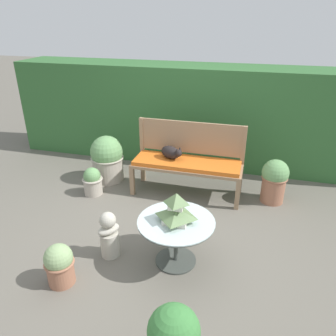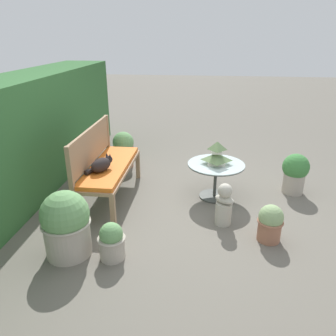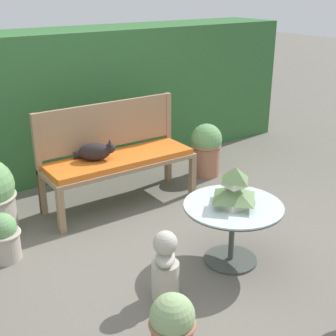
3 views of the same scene
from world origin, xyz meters
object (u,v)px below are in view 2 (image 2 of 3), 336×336
(potted_plant_bench_right, at_px, (66,224))
(potted_plant_bench_left, at_px, (112,241))
(garden_bench, at_px, (110,169))
(cat, at_px, (101,165))
(potted_plant_patio_mid, at_px, (124,148))
(patio_table, at_px, (216,171))
(pagoda_birdhouse, at_px, (217,155))
(garden_bust, at_px, (224,205))
(potted_plant_table_near, at_px, (295,172))
(potted_plant_path_edge, at_px, (270,223))

(potted_plant_bench_right, bearing_deg, potted_plant_bench_left, -92.68)
(garden_bench, xyz_separation_m, cat, (-0.24, 0.04, 0.16))
(potted_plant_patio_mid, bearing_deg, patio_table, -122.51)
(pagoda_birdhouse, distance_m, potted_plant_bench_right, 2.19)
(garden_bench, distance_m, pagoda_birdhouse, 1.48)
(garden_bust, distance_m, potted_plant_bench_left, 1.43)
(garden_bench, bearing_deg, potted_plant_table_near, -79.45)
(cat, xyz_separation_m, potted_plant_bench_left, (-1.07, -0.41, -0.41))
(pagoda_birdhouse, height_order, garden_bust, pagoda_birdhouse)
(patio_table, xyz_separation_m, garden_bust, (-0.71, -0.09, -0.15))
(potted_plant_table_near, bearing_deg, pagoda_birdhouse, 103.39)
(potted_plant_patio_mid, bearing_deg, garden_bench, -174.72)
(pagoda_birdhouse, distance_m, potted_plant_table_near, 1.23)
(cat, xyz_separation_m, patio_table, (0.45, -1.50, -0.21))
(garden_bench, xyz_separation_m, potted_plant_bench_right, (-1.29, 0.11, -0.09))
(cat, height_order, patio_table, cat)
(cat, relative_size, patio_table, 0.46)
(potted_plant_bench_right, bearing_deg, potted_plant_table_near, -56.83)
(potted_plant_bench_left, bearing_deg, potted_plant_path_edge, -72.91)
(pagoda_birdhouse, bearing_deg, potted_plant_path_edge, -149.44)
(garden_bust, height_order, potted_plant_path_edge, garden_bust)
(garden_bench, height_order, patio_table, garden_bench)
(potted_plant_path_edge, xyz_separation_m, potted_plant_bench_right, (-0.49, 2.16, 0.14))
(garden_bust, xyz_separation_m, potted_plant_table_near, (0.99, -1.06, 0.06))
(potted_plant_path_edge, xyz_separation_m, potted_plant_patio_mid, (2.01, 2.16, 0.11))
(potted_plant_bench_left, bearing_deg, pagoda_birdhouse, -35.50)
(patio_table, relative_size, garden_bust, 1.46)
(garden_bench, distance_m, garden_bust, 1.64)
(garden_bench, relative_size, garden_bust, 2.88)
(patio_table, height_order, pagoda_birdhouse, pagoda_birdhouse)
(potted_plant_bench_right, distance_m, potted_plant_bench_left, 0.50)
(potted_plant_patio_mid, bearing_deg, pagoda_birdhouse, -122.51)
(cat, distance_m, potted_plant_table_near, 2.76)
(potted_plant_patio_mid, height_order, potted_plant_table_near, potted_plant_patio_mid)
(garden_bench, xyz_separation_m, potted_plant_patio_mid, (1.21, 0.11, -0.12))
(garden_bench, xyz_separation_m, potted_plant_table_near, (0.49, -2.61, -0.13))
(garden_bust, distance_m, potted_plant_path_edge, 0.58)
(potted_plant_table_near, bearing_deg, cat, 105.38)
(potted_plant_patio_mid, distance_m, potted_plant_table_near, 2.81)
(cat, xyz_separation_m, potted_plant_patio_mid, (1.45, 0.07, -0.28))
(cat, xyz_separation_m, potted_plant_bench_right, (-1.05, 0.07, -0.25))
(potted_plant_patio_mid, height_order, potted_plant_bench_left, potted_plant_patio_mid)
(pagoda_birdhouse, height_order, potted_plant_bench_right, pagoda_birdhouse)
(patio_table, relative_size, potted_plant_table_near, 1.32)
(patio_table, height_order, potted_plant_patio_mid, potted_plant_patio_mid)
(garden_bust, height_order, potted_plant_patio_mid, potted_plant_patio_mid)
(pagoda_birdhouse, height_order, potted_plant_patio_mid, pagoda_birdhouse)
(garden_bust, bearing_deg, garden_bench, 16.17)
(potted_plant_path_edge, bearing_deg, potted_plant_patio_mid, 47.15)
(garden_bust, height_order, potted_plant_table_near, potted_plant_table_near)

